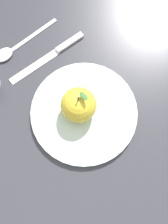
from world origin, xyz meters
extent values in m
plane|color=#2D2D33|center=(0.00, 0.00, 0.00)|extent=(2.40, 2.40, 0.00)
cylinder|color=#B2C6B2|center=(0.01, -0.04, 0.01)|extent=(0.25, 0.25, 0.02)
torus|color=#B2C6B2|center=(0.01, -0.04, 0.01)|extent=(0.25, 0.25, 0.01)
sphere|color=gold|center=(0.00, -0.03, 0.06)|extent=(0.08, 0.08, 0.08)
cylinder|color=#4C3319|center=(0.00, -0.03, 0.10)|extent=(0.00, 0.00, 0.02)
ellipsoid|color=#386628|center=(0.01, -0.03, 0.11)|extent=(0.02, 0.03, 0.00)
cube|color=silver|center=(-0.06, 0.12, 0.00)|extent=(0.14, 0.05, 0.00)
cube|color=silver|center=(0.05, 0.15, 0.01)|extent=(0.08, 0.03, 0.01)
ellipsoid|color=silver|center=(-0.12, 0.18, 0.01)|extent=(0.06, 0.05, 0.01)
cube|color=silver|center=(-0.03, 0.21, 0.00)|extent=(0.14, 0.05, 0.01)
camera|label=1|loc=(-0.06, -0.21, 0.74)|focal=50.93mm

